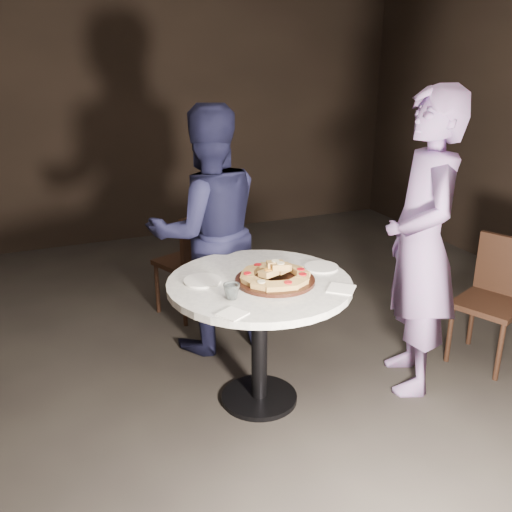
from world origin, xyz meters
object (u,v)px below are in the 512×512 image
Objects in this scene: focaccia_pile at (275,274)px; diner_teal at (421,245)px; chair_right at (496,292)px; table at (259,304)px; serving_board at (275,280)px; water_glass at (232,291)px; diner_navy at (208,232)px; chair_far at (194,257)px.

focaccia_pile is 0.90m from diner_teal.
focaccia_pile reaches higher than chair_right.
serving_board reaches higher than table.
serving_board is 0.32m from water_glass.
water_glass is at bearing 80.62° from diner_navy.
serving_board is at bearing 21.23° from water_glass.
diner_teal is at bearing 101.26° from chair_far.
diner_teal reaches higher than focaccia_pile.
water_glass is at bearing -67.45° from diner_teal.
diner_navy reaches higher than water_glass.
diner_navy is at bearing 97.93° from focaccia_pile.
diner_teal is at bearing -0.08° from water_glass.
water_glass reaches higher than chair_right.
diner_teal is (0.96, -0.17, 0.28)m from table.
diner_teal is (0.89, -0.12, 0.12)m from serving_board.
chair_right is 0.50× the size of diner_navy.
water_glass is at bearing -143.95° from table.
chair_right reaches higher than serving_board.
chair_far is at bearing -92.37° from diner_navy.
table is 0.18m from serving_board.
chair_right is (1.58, -0.08, -0.30)m from serving_board.
table is 0.77× the size of diner_navy.
diner_navy reaches higher than serving_board.
focaccia_pile is 1.61m from chair_right.
diner_navy is at bearing 93.07° from table.
chair_far is (-0.01, 1.26, -0.14)m from table.
table is 0.81m from diner_navy.
diner_teal reaches higher than table.
diner_navy is 0.92× the size of diner_teal.
water_glass is (-0.23, -0.17, 0.19)m from table.
focaccia_pile reaches higher than water_glass.
table is 0.71× the size of diner_teal.
diner_navy reaches higher than table.
diner_teal reaches higher than serving_board.
chair_right is (1.66, -1.39, -0.01)m from chair_far.
diner_teal is (-0.69, -0.03, 0.43)m from chair_right.
focaccia_pile is (0.00, 0.00, 0.04)m from serving_board.
focaccia_pile is at bearing -75.11° from diner_teal.
focaccia_pile is 0.22× the size of diner_teal.
diner_navy reaches higher than chair_far.
serving_board is at bearing -74.98° from diner_teal.
diner_navy reaches higher than focaccia_pile.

